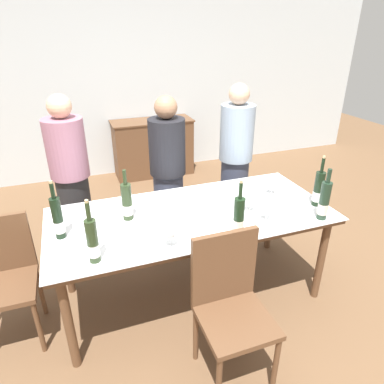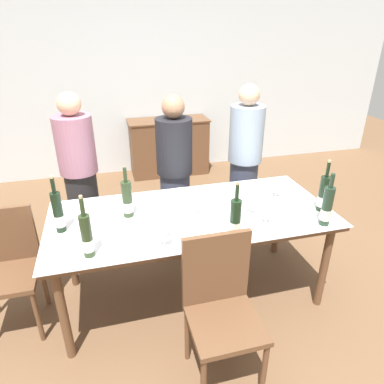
{
  "view_description": "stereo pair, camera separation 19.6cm",
  "coord_description": "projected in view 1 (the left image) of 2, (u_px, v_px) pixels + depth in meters",
  "views": [
    {
      "loc": [
        -0.76,
        -2.1,
        2.03
      ],
      "look_at": [
        0.0,
        0.0,
        0.95
      ],
      "focal_mm": 32.0,
      "sensor_mm": 36.0,
      "label": 1
    },
    {
      "loc": [
        -0.57,
        -2.16,
        2.03
      ],
      "look_at": [
        0.0,
        0.0,
        0.95
      ],
      "focal_mm": 32.0,
      "sensor_mm": 36.0,
      "label": 2
    }
  ],
  "objects": [
    {
      "name": "person_host",
      "position": [
        72.0,
        185.0,
        3.01
      ],
      "size": [
        0.33,
        0.33,
        1.56
      ],
      "color": "#262628",
      "rests_on": "ground_plane"
    },
    {
      "name": "person_guest_right",
      "position": [
        235.0,
        163.0,
        3.46
      ],
      "size": [
        0.33,
        0.33,
        1.57
      ],
      "color": "#383F56",
      "rests_on": "ground_plane"
    },
    {
      "name": "back_wall",
      "position": [
        120.0,
        77.0,
        4.79
      ],
      "size": [
        8.0,
        0.1,
        2.8
      ],
      "color": "silver",
      "rests_on": "ground_plane"
    },
    {
      "name": "wine_bottle_2",
      "position": [
        318.0,
        190.0,
        2.63
      ],
      "size": [
        0.07,
        0.07,
        0.41
      ],
      "color": "black",
      "rests_on": "dining_table"
    },
    {
      "name": "wine_bottle_3",
      "position": [
        93.0,
        242.0,
        1.98
      ],
      "size": [
        0.07,
        0.07,
        0.41
      ],
      "color": "#28381E",
      "rests_on": "dining_table"
    },
    {
      "name": "dining_table",
      "position": [
        192.0,
        221.0,
        2.59
      ],
      "size": [
        2.1,
        0.94,
        0.77
      ],
      "color": "brown",
      "rests_on": "ground_plane"
    },
    {
      "name": "person_guest_left",
      "position": [
        168.0,
        178.0,
        3.2
      ],
      "size": [
        0.33,
        0.33,
        1.51
      ],
      "color": "#383F56",
      "rests_on": "ground_plane"
    },
    {
      "name": "wine_glass_1",
      "position": [
        250.0,
        199.0,
        2.54
      ],
      "size": [
        0.08,
        0.08,
        0.15
      ],
      "color": "white",
      "rests_on": "dining_table"
    },
    {
      "name": "wine_glass_0",
      "position": [
        272.0,
        183.0,
        2.82
      ],
      "size": [
        0.08,
        0.08,
        0.14
      ],
      "color": "white",
      "rests_on": "dining_table"
    },
    {
      "name": "wine_glass_3",
      "position": [
        170.0,
        233.0,
        2.13
      ],
      "size": [
        0.09,
        0.09,
        0.15
      ],
      "color": "white",
      "rests_on": "dining_table"
    },
    {
      "name": "wine_bottle_0",
      "position": [
        127.0,
        203.0,
        2.44
      ],
      "size": [
        0.08,
        0.08,
        0.38
      ],
      "color": "#28381E",
      "rests_on": "dining_table"
    },
    {
      "name": "ground_plane",
      "position": [
        192.0,
        293.0,
        2.89
      ],
      "size": [
        12.0,
        12.0,
        0.0
      ],
      "primitive_type": "plane",
      "color": "brown"
    },
    {
      "name": "wine_glass_4",
      "position": [
        192.0,
        195.0,
        2.6
      ],
      "size": [
        0.07,
        0.07,
        0.15
      ],
      "color": "white",
      "rests_on": "dining_table"
    },
    {
      "name": "wine_bottle_5",
      "position": [
        239.0,
        217.0,
        2.25
      ],
      "size": [
        0.07,
        0.07,
        0.4
      ],
      "color": "black",
      "rests_on": "dining_table"
    },
    {
      "name": "wine_bottle_4",
      "position": [
        58.0,
        219.0,
        2.21
      ],
      "size": [
        0.07,
        0.07,
        0.41
      ],
      "color": "black",
      "rests_on": "dining_table"
    },
    {
      "name": "sideboard_cabinet",
      "position": [
        153.0,
        148.0,
        5.08
      ],
      "size": [
        1.16,
        0.46,
        0.82
      ],
      "color": "brown",
      "rests_on": "ground_plane"
    },
    {
      "name": "ice_bucket",
      "position": [
        185.0,
        205.0,
        2.45
      ],
      "size": [
        0.21,
        0.21,
        0.2
      ],
      "color": "white",
      "rests_on": "dining_table"
    },
    {
      "name": "chair_left_end",
      "position": [
        2.0,
        272.0,
        2.32
      ],
      "size": [
        0.42,
        0.42,
        0.9
      ],
      "color": "brown",
      "rests_on": "ground_plane"
    },
    {
      "name": "chair_near_front",
      "position": [
        230.0,
        299.0,
        2.07
      ],
      "size": [
        0.42,
        0.42,
        0.96
      ],
      "color": "brown",
      "rests_on": "ground_plane"
    },
    {
      "name": "wine_bottle_1",
      "position": [
        324.0,
        201.0,
        2.44
      ],
      "size": [
        0.07,
        0.07,
        0.39
      ],
      "color": "#1E3323",
      "rests_on": "dining_table"
    },
    {
      "name": "wine_glass_2",
      "position": [
        267.0,
        208.0,
        2.43
      ],
      "size": [
        0.07,
        0.07,
        0.14
      ],
      "color": "white",
      "rests_on": "dining_table"
    }
  ]
}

